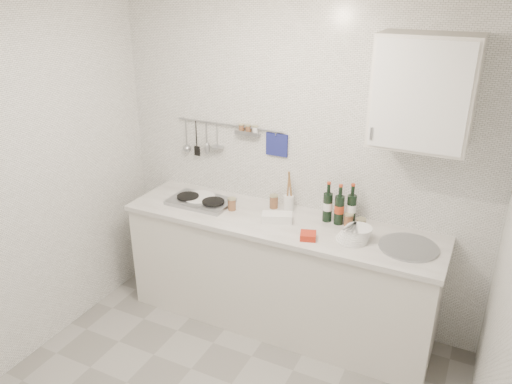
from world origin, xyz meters
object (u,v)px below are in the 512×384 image
at_px(plate_stack_sink, 355,234).
at_px(utensil_crock, 289,201).
at_px(plate_stack_hob, 198,198).
at_px(wine_bottles, 340,203).
at_px(wall_cabinet, 424,92).

distance_m(plate_stack_sink, utensil_crock, 0.65).
relative_size(plate_stack_hob, wine_bottles, 0.90).
relative_size(plate_stack_hob, plate_stack_sink, 1.15).
distance_m(plate_stack_sink, wine_bottles, 0.31).
xyz_separation_m(plate_stack_sink, utensil_crock, (-0.60, 0.25, 0.03)).
xyz_separation_m(wall_cabinet, wine_bottles, (-0.49, 0.04, -0.87)).
distance_m(wine_bottles, utensil_crock, 0.43).
height_order(plate_stack_hob, plate_stack_sink, plate_stack_sink).
xyz_separation_m(plate_stack_hob, utensil_crock, (0.73, 0.15, 0.06)).
distance_m(plate_stack_hob, utensil_crock, 0.75).
bearing_deg(plate_stack_hob, wine_bottles, 6.10).
bearing_deg(plate_stack_hob, wall_cabinet, 2.79).
xyz_separation_m(plate_stack_hob, wine_bottles, (1.15, 0.12, 0.14)).
xyz_separation_m(wall_cabinet, plate_stack_hob, (-1.64, -0.08, -1.01)).
distance_m(plate_stack_hob, wine_bottles, 1.17).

